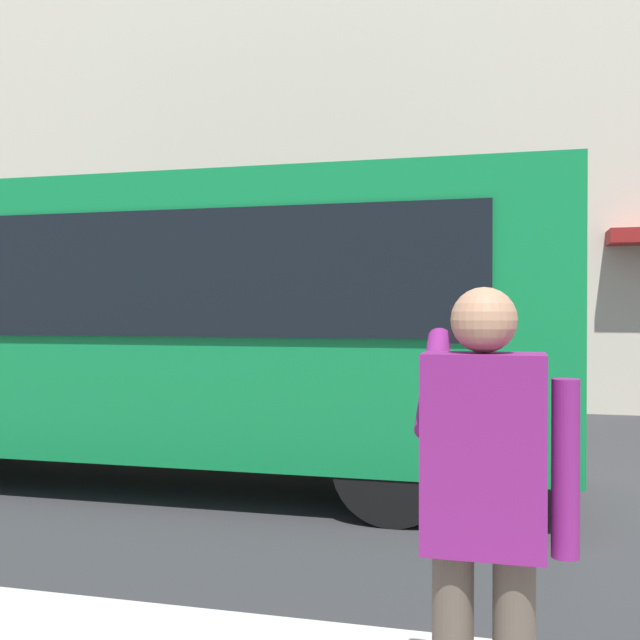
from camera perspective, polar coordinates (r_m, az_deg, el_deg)
name	(u,v)px	position (r m, az deg, el deg)	size (l,w,h in m)	color
ground_plane	(536,501)	(7.51, 16.03, -12.99)	(60.00, 60.00, 0.00)	#2B2B2D
building_facade_far	(527,77)	(14.72, 15.41, 17.29)	(28.00, 1.55, 12.00)	beige
red_bus	(129,319)	(8.29, -14.27, 0.04)	(9.05, 2.54, 3.08)	#0F7238
pedestrian_photographer	(485,500)	(2.64, 12.34, -13.12)	(0.53, 0.52, 1.70)	#4C4238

